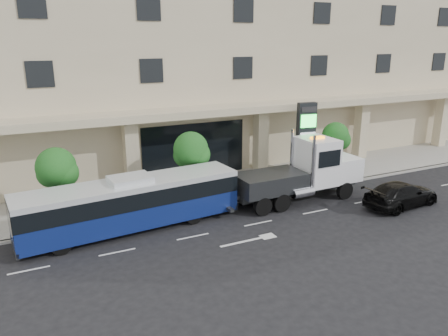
# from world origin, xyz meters

# --- Properties ---
(ground) EXTENTS (120.00, 120.00, 0.00)m
(ground) POSITION_xyz_m (0.00, 0.00, 0.00)
(ground) COLOR black
(ground) RESTS_ON ground
(sidewalk) EXTENTS (120.00, 6.00, 0.15)m
(sidewalk) POSITION_xyz_m (0.00, 5.00, 0.07)
(sidewalk) COLOR gray
(sidewalk) RESTS_ON ground
(curb) EXTENTS (120.00, 0.30, 0.15)m
(curb) POSITION_xyz_m (0.00, 2.00, 0.07)
(curb) COLOR gray
(curb) RESTS_ON ground
(convention_center) EXTENTS (60.00, 17.60, 20.00)m
(convention_center) POSITION_xyz_m (-0.00, 15.42, 9.97)
(convention_center) COLOR #B9AA8B
(convention_center) RESTS_ON ground
(tree_left) EXTENTS (2.27, 2.20, 4.22)m
(tree_left) POSITION_xyz_m (-9.97, 3.59, 3.11)
(tree_left) COLOR #422B19
(tree_left) RESTS_ON sidewalk
(tree_mid) EXTENTS (2.28, 2.20, 4.38)m
(tree_mid) POSITION_xyz_m (-1.97, 3.59, 3.26)
(tree_mid) COLOR #422B19
(tree_mid) RESTS_ON sidewalk
(tree_right) EXTENTS (2.10, 2.00, 4.04)m
(tree_right) POSITION_xyz_m (9.53, 3.59, 3.04)
(tree_right) COLOR #422B19
(tree_right) RESTS_ON sidewalk
(city_bus) EXTENTS (12.19, 3.55, 3.05)m
(city_bus) POSITION_xyz_m (-6.59, 0.85, 1.55)
(city_bus) COLOR black
(city_bus) RESTS_ON ground
(tow_truck) EXTENTS (9.89, 2.60, 4.51)m
(tow_truck) POSITION_xyz_m (4.55, 0.53, 1.85)
(tow_truck) COLOR #2D3033
(tow_truck) RESTS_ON ground
(black_sedan) EXTENTS (5.54, 2.66, 1.56)m
(black_sedan) POSITION_xyz_m (9.35, -3.06, 0.78)
(black_sedan) COLOR black
(black_sedan) RESTS_ON ground
(signage_pylon) EXTENTS (1.44, 0.70, 5.56)m
(signage_pylon) POSITION_xyz_m (7.23, 4.18, 2.98)
(signage_pylon) COLOR black
(signage_pylon) RESTS_ON sidewalk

